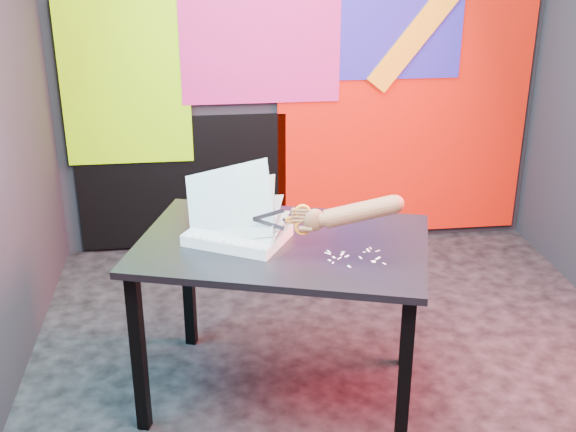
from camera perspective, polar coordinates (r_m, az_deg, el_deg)
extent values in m
cube|color=black|center=(3.52, 4.39, -11.93)|extent=(3.00, 3.00, 0.01)
cube|color=#24252B|center=(4.43, 1.07, 14.22)|extent=(3.00, 0.01, 2.70)
cube|color=#24252B|center=(1.60, 16.17, -1.58)|extent=(3.00, 0.01, 2.70)
cube|color=red|center=(4.63, 9.14, 7.99)|extent=(1.60, 0.02, 1.60)
cube|color=#2720A5|center=(4.48, 8.40, 15.38)|extent=(0.85, 0.02, 0.75)
cube|color=#BA1D67|center=(4.35, -2.19, 14.06)|extent=(0.95, 0.02, 0.80)
cube|color=#94F603|center=(4.41, -12.74, 10.34)|extent=(0.75, 0.02, 1.00)
cube|color=black|center=(4.58, -8.31, 2.62)|extent=(1.30, 0.02, 0.85)
cube|color=black|center=(3.02, -11.73, -10.60)|extent=(0.06, 0.06, 0.72)
cube|color=black|center=(3.56, -7.88, -4.92)|extent=(0.06, 0.06, 0.72)
cube|color=black|center=(2.84, 9.18, -12.73)|extent=(0.06, 0.06, 0.72)
cube|color=black|center=(3.40, 9.49, -6.33)|extent=(0.06, 0.06, 0.72)
cube|color=#28272A|center=(2.98, -0.43, -2.27)|extent=(1.36, 1.10, 0.03)
cube|color=silver|center=(2.98, -4.00, -1.53)|extent=(0.47, 0.43, 0.05)
cube|color=silver|center=(2.97, -4.01, -1.12)|extent=(0.47, 0.43, 0.00)
cube|color=silver|center=(2.97, -4.01, -1.03)|extent=(0.45, 0.42, 0.12)
cube|color=silver|center=(2.97, -4.23, -0.50)|extent=(0.42, 0.39, 0.20)
cube|color=silver|center=(2.97, -4.47, 0.44)|extent=(0.37, 0.34, 0.28)
cube|color=silver|center=(2.97, -4.70, 1.34)|extent=(0.35, 0.29, 0.33)
cylinder|color=black|center=(2.94, -8.14, -1.51)|extent=(0.01, 0.01, 0.00)
cylinder|color=black|center=(2.93, -7.55, -1.62)|extent=(0.01, 0.01, 0.00)
cylinder|color=black|center=(2.91, -6.95, -1.72)|extent=(0.01, 0.01, 0.00)
cylinder|color=black|center=(2.90, -6.35, -1.83)|extent=(0.01, 0.01, 0.00)
cylinder|color=black|center=(2.88, -5.75, -1.94)|extent=(0.01, 0.01, 0.00)
cylinder|color=black|center=(2.87, -5.13, -2.05)|extent=(0.01, 0.01, 0.00)
cylinder|color=black|center=(2.85, -4.51, -2.16)|extent=(0.01, 0.01, 0.00)
cylinder|color=black|center=(2.84, -3.88, -2.27)|extent=(0.01, 0.01, 0.00)
cylinder|color=black|center=(2.82, -3.25, -2.38)|extent=(0.01, 0.01, 0.00)
cylinder|color=black|center=(2.81, -2.61, -2.49)|extent=(0.01, 0.01, 0.00)
cylinder|color=black|center=(2.80, -1.97, -2.61)|extent=(0.01, 0.01, 0.00)
cylinder|color=black|center=(3.15, -5.82, 0.24)|extent=(0.01, 0.01, 0.00)
cylinder|color=black|center=(3.13, -5.26, 0.15)|extent=(0.01, 0.01, 0.00)
cylinder|color=black|center=(3.12, -4.69, 0.06)|extent=(0.01, 0.01, 0.00)
cylinder|color=black|center=(3.11, -4.12, -0.03)|extent=(0.01, 0.01, 0.00)
cylinder|color=black|center=(3.09, -3.55, -0.12)|extent=(0.01, 0.01, 0.00)
cylinder|color=black|center=(3.08, -2.96, -0.22)|extent=(0.01, 0.01, 0.00)
cylinder|color=black|center=(3.06, -2.38, -0.31)|extent=(0.01, 0.01, 0.00)
cylinder|color=black|center=(3.05, -1.79, -0.41)|extent=(0.01, 0.01, 0.00)
cylinder|color=black|center=(3.04, -1.19, -0.50)|extent=(0.01, 0.01, 0.00)
cylinder|color=black|center=(3.03, -0.59, -0.60)|extent=(0.01, 0.01, 0.00)
cylinder|color=black|center=(3.01, 0.02, -0.69)|extent=(0.01, 0.01, 0.00)
cube|color=black|center=(3.05, -5.13, -0.49)|extent=(0.07, 0.04, 0.00)
cube|color=black|center=(2.99, -3.41, -0.94)|extent=(0.05, 0.03, 0.00)
cube|color=black|center=(2.95, -5.05, -1.26)|extent=(0.08, 0.05, 0.00)
cube|color=black|center=(2.89, -3.10, -1.77)|extent=(0.04, 0.03, 0.00)
cube|color=#989DA9|center=(2.85, -1.55, 0.11)|extent=(0.13, 0.02, 0.06)
cube|color=#989DA9|center=(2.86, -1.54, -0.62)|extent=(0.13, 0.02, 0.06)
cylinder|color=#989DA9|center=(2.85, -0.32, -0.28)|extent=(0.02, 0.01, 0.01)
cube|color=orange|center=(2.85, 0.13, -0.44)|extent=(0.05, 0.02, 0.02)
cube|color=orange|center=(2.85, 0.13, -0.14)|extent=(0.05, 0.02, 0.02)
torus|color=orange|center=(2.83, 1.18, 0.30)|extent=(0.07, 0.03, 0.07)
torus|color=orange|center=(2.86, 1.17, -0.90)|extent=(0.07, 0.03, 0.07)
ellipsoid|color=brown|center=(2.85, 2.10, -0.32)|extent=(0.09, 0.05, 0.09)
cylinder|color=brown|center=(2.85, 1.17, -0.37)|extent=(0.07, 0.03, 0.02)
cylinder|color=brown|center=(2.84, 1.17, -0.06)|extent=(0.07, 0.03, 0.02)
cylinder|color=brown|center=(2.84, 1.18, 0.21)|extent=(0.06, 0.03, 0.02)
cylinder|color=brown|center=(2.83, 1.18, 0.46)|extent=(0.06, 0.03, 0.02)
cylinder|color=brown|center=(2.85, 1.44, -1.02)|extent=(0.06, 0.04, 0.03)
cylinder|color=brown|center=(2.84, 3.00, -0.26)|extent=(0.06, 0.07, 0.06)
cylinder|color=brown|center=(2.84, 5.74, 0.34)|extent=(0.30, 0.12, 0.14)
sphere|color=brown|center=(2.83, 8.48, 0.95)|extent=(0.07, 0.07, 0.07)
cube|color=white|center=(2.91, 7.09, -2.75)|extent=(0.02, 0.01, 0.00)
cube|color=white|center=(2.89, 4.38, -2.84)|extent=(0.02, 0.01, 0.00)
cube|color=white|center=(2.85, 7.13, -3.33)|extent=(0.02, 0.02, 0.00)
cube|color=white|center=(2.85, 4.67, -3.19)|extent=(0.02, 0.02, 0.00)
cube|color=white|center=(2.89, 3.24, -2.82)|extent=(0.01, 0.03, 0.00)
cube|color=white|center=(2.87, 3.16, -2.97)|extent=(0.03, 0.03, 0.00)
cube|color=white|center=(2.77, 4.86, -4.00)|extent=(0.01, 0.02, 0.00)
cube|color=white|center=(2.85, 5.74, -3.28)|extent=(0.01, 0.02, 0.00)
cube|color=white|center=(2.87, 4.30, -3.02)|extent=(0.02, 0.02, 0.00)
cube|color=white|center=(2.91, 6.35, -2.71)|extent=(0.01, 0.03, 0.00)
cube|color=white|center=(2.83, 4.10, -3.35)|extent=(0.02, 0.02, 0.00)
cube|color=white|center=(2.81, 3.30, -3.51)|extent=(0.01, 0.02, 0.00)
cube|color=white|center=(2.80, 3.58, -3.70)|extent=(0.01, 0.01, 0.00)
cube|color=white|center=(2.93, 6.54, -2.54)|extent=(0.01, 0.02, 0.00)
cube|color=white|center=(2.82, 6.68, -3.61)|extent=(0.01, 0.02, 0.00)
cube|color=white|center=(2.84, 3.64, -3.27)|extent=(0.01, 0.02, 0.00)
cube|color=white|center=(2.89, 6.06, -2.85)|extent=(0.01, 0.01, 0.00)
cube|color=white|center=(2.81, 7.62, -3.75)|extent=(0.01, 0.02, 0.00)
cube|color=white|center=(2.82, 6.84, -3.58)|extent=(0.01, 0.02, 0.00)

